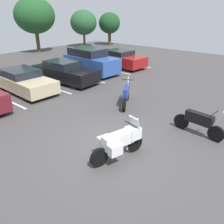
{
  "coord_description": "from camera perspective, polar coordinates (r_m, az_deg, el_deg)",
  "views": [
    {
      "loc": [
        -5.58,
        -4.77,
        4.63
      ],
      "look_at": [
        0.57,
        0.5,
        1.01
      ],
      "focal_mm": 36.94,
      "sensor_mm": 36.0,
      "label": 1
    }
  ],
  "objects": [
    {
      "name": "car_champagne",
      "position": [
        14.95,
        -20.89,
        7.15
      ],
      "size": [
        1.97,
        4.48,
        1.36
      ],
      "color": "#C1B289",
      "rests_on": "ground"
    },
    {
      "name": "car_blue",
      "position": [
        18.42,
        -5.35,
        12.45
      ],
      "size": [
        2.19,
        4.7,
        1.9
      ],
      "color": "#2D519E",
      "rests_on": "ground"
    },
    {
      "name": "car_black",
      "position": [
        16.36,
        -11.67,
        9.72
      ],
      "size": [
        2.17,
        4.98,
        1.45
      ],
      "color": "black",
      "rests_on": "ground"
    },
    {
      "name": "tree_center_right",
      "position": [
        32.05,
        -7.06,
        21.11
      ],
      "size": [
        3.37,
        3.37,
        4.59
      ],
      "color": "#4C3823",
      "rests_on": "ground"
    },
    {
      "name": "motorcycle_touring",
      "position": [
        7.69,
        1.89,
        -7.25
      ],
      "size": [
        2.09,
        0.99,
        1.36
      ],
      "color": "black",
      "rests_on": "ground"
    },
    {
      "name": "ground",
      "position": [
        8.7,
        0.05,
        -8.43
      ],
      "size": [
        44.0,
        44.0,
        0.1
      ],
      "primitive_type": "cube",
      "color": "#423F3F"
    },
    {
      "name": "tree_far_right",
      "position": [
        29.02,
        -18.61,
        21.67
      ],
      "size": [
        4.44,
        4.44,
        5.92
      ],
      "color": "#4C3823",
      "rests_on": "ground"
    },
    {
      "name": "tree_left",
      "position": [
        33.63,
        -0.63,
        21.11
      ],
      "size": [
        2.88,
        2.88,
        4.28
      ],
      "color": "#4C3823",
      "rests_on": "ground"
    },
    {
      "name": "motorcycle_third",
      "position": [
        9.72,
        20.72,
        -2.37
      ],
      "size": [
        0.62,
        2.11,
        1.28
      ],
      "color": "black",
      "rests_on": "ground"
    },
    {
      "name": "motorcycle_second",
      "position": [
        12.01,
        3.54,
        4.39
      ],
      "size": [
        2.01,
        1.27,
        1.31
      ],
      "color": "black",
      "rests_on": "ground"
    },
    {
      "name": "car_red",
      "position": [
        20.47,
        1.98,
        13.05
      ],
      "size": [
        2.29,
        4.72,
        1.43
      ],
      "color": "maroon",
      "rests_on": "ground"
    }
  ]
}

